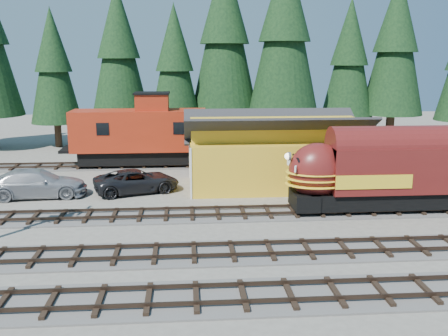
{
  "coord_description": "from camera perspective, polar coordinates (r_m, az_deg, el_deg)",
  "views": [
    {
      "loc": [
        -6.29,
        -23.95,
        8.97
      ],
      "look_at": [
        -4.12,
        4.0,
        2.81
      ],
      "focal_mm": 40.0,
      "sensor_mm": 36.0,
      "label": 1
    }
  ],
  "objects": [
    {
      "name": "pickup_truck_a",
      "position": [
        34.6,
        -9.94,
        -1.47
      ],
      "size": [
        6.28,
        4.29,
        1.6
      ],
      "primitive_type": "imported",
      "rotation": [
        0.0,
        0.0,
        1.88
      ],
      "color": "black",
      "rests_on": "ground"
    },
    {
      "name": "ground",
      "position": [
        26.33,
        9.75,
        -7.72
      ],
      "size": [
        120.0,
        120.0,
        0.0
      ],
      "primitive_type": "plane",
      "color": "#6B665B",
      "rests_on": "ground"
    },
    {
      "name": "pickup_truck_b",
      "position": [
        35.15,
        -20.59,
        -1.66
      ],
      "size": [
        6.57,
        3.13,
        1.85
      ],
      "primitive_type": "imported",
      "rotation": [
        0.0,
        0.0,
        1.66
      ],
      "color": "#9C9EA4",
      "rests_on": "ground"
    },
    {
      "name": "locomotive",
      "position": [
        31.4,
        19.46,
        -0.6
      ],
      "size": [
        14.26,
        2.83,
        3.88
      ],
      "color": "black",
      "rests_on": "ground"
    },
    {
      "name": "conifer_backdrop",
      "position": [
        50.37,
        8.32,
        13.66
      ],
      "size": [
        80.7,
        24.14,
        16.89
      ],
      "color": "black",
      "rests_on": "ground"
    },
    {
      "name": "depot",
      "position": [
        35.53,
        5.83,
        2.58
      ],
      "size": [
        12.8,
        7.0,
        5.3
      ],
      "color": "gold",
      "rests_on": "ground"
    },
    {
      "name": "caboose",
      "position": [
        42.56,
        -9.52,
        3.93
      ],
      "size": [
        11.16,
        3.24,
        5.8
      ],
      "color": "black",
      "rests_on": "ground"
    },
    {
      "name": "track_spur",
      "position": [
        43.04,
        -9.28,
        0.27
      ],
      "size": [
        32.0,
        3.2,
        0.33
      ],
      "color": "#4C4947",
      "rests_on": "ground"
    }
  ]
}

